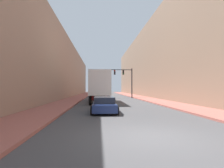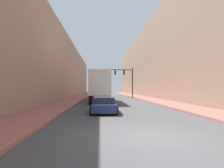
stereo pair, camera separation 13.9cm
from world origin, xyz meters
TOP-DOWN VIEW (x-y plane):
  - ground_plane at (0.00, 0.00)m, footprint 200.00×200.00m
  - sidewalk_right at (6.21, 30.00)m, footprint 3.21×80.00m
  - sidewalk_left at (-6.21, 30.00)m, footprint 3.21×80.00m
  - building_right at (10.81, 30.00)m, footprint 6.00×80.00m
  - building_left at (-10.81, 30.00)m, footprint 6.00×80.00m
  - semi_truck at (-1.94, 17.38)m, footprint 2.45×11.58m
  - sedan_car at (-1.62, 7.12)m, footprint 1.98×4.34m
  - traffic_signal_gantry at (2.51, 27.36)m, footprint 6.92×0.35m

SIDE VIEW (x-z plane):
  - ground_plane at x=0.00m, z-range 0.00..0.00m
  - sidewalk_right at x=6.21m, z-range 0.00..0.15m
  - sidewalk_left at x=-6.21m, z-range 0.00..0.15m
  - sedan_car at x=-1.62m, z-range -0.02..1.19m
  - semi_truck at x=-1.94m, z-range 0.25..4.13m
  - traffic_signal_gantry at x=2.51m, z-range 1.29..7.12m
  - building_left at x=-10.81m, z-range 0.00..11.72m
  - building_right at x=10.81m, z-range 0.00..15.44m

